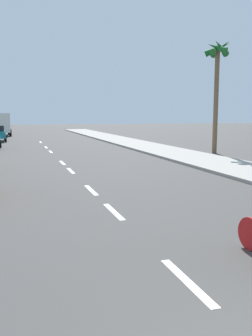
{
  "coord_description": "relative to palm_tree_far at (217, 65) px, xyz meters",
  "views": [
    {
      "loc": [
        -2.57,
        -2.15,
        2.64
      ],
      "look_at": [
        0.55,
        8.09,
        1.1
      ],
      "focal_mm": 39.79,
      "sensor_mm": 36.0,
      "label": 1
    }
  ],
  "objects": [
    {
      "name": "lane_stripe_2",
      "position": [
        -10.71,
        -13.01,
        -5.92
      ],
      "size": [
        0.16,
        1.8,
        0.01
      ],
      "primitive_type": "cube",
      "color": "white",
      "rests_on": "ground"
    },
    {
      "name": "ground_plane",
      "position": [
        -10.71,
        -0.47,
        -5.92
      ],
      "size": [
        160.0,
        160.0,
        0.0
      ],
      "primitive_type": "plane",
      "color": "#423F3D"
    },
    {
      "name": "lane_stripe_4",
      "position": [
        -10.71,
        -5.19,
        -5.92
      ],
      "size": [
        0.16,
        1.8,
        0.01
      ],
      "primitive_type": "cube",
      "color": "white",
      "rests_on": "ground"
    },
    {
      "name": "lane_stripe_8",
      "position": [
        -10.71,
        14.04,
        -5.92
      ],
      "size": [
        0.16,
        1.8,
        0.01
      ],
      "primitive_type": "cube",
      "color": "white",
      "rests_on": "ground"
    },
    {
      "name": "lane_stripe_1",
      "position": [
        -10.71,
        -17.52,
        -5.92
      ],
      "size": [
        0.16,
        1.8,
        0.01
      ],
      "primitive_type": "cube",
      "color": "white",
      "rests_on": "ground"
    },
    {
      "name": "palm_tree_far",
      "position": [
        0.0,
        0.0,
        0.0
      ],
      "size": [
        1.76,
        1.9,
        7.58
      ],
      "color": "brown",
      "rests_on": "ground"
    },
    {
      "name": "lane_stripe_7",
      "position": [
        -10.71,
        8.05,
        -5.92
      ],
      "size": [
        0.16,
        1.8,
        0.01
      ],
      "primitive_type": "cube",
      "color": "white",
      "rests_on": "ground"
    },
    {
      "name": "lane_stripe_3",
      "position": [
        -10.71,
        -9.98,
        -5.92
      ],
      "size": [
        0.16,
        1.8,
        0.01
      ],
      "primitive_type": "cube",
      "color": "white",
      "rests_on": "ground"
    },
    {
      "name": "lane_stripe_5",
      "position": [
        -10.71,
        -2.16,
        -5.92
      ],
      "size": [
        0.16,
        1.8,
        0.01
      ],
      "primitive_type": "cube",
      "color": "white",
      "rests_on": "ground"
    },
    {
      "name": "lane_stripe_6",
      "position": [
        -10.71,
        4.29,
        -5.92
      ],
      "size": [
        0.16,
        1.8,
        0.01
      ],
      "primitive_type": "cube",
      "color": "white",
      "rests_on": "ground"
    },
    {
      "name": "sidewalk_strip",
      "position": [
        -2.9,
        1.53,
        -5.85
      ],
      "size": [
        3.6,
        80.0,
        0.14
      ],
      "primitive_type": "cube",
      "color": "#9E998E",
      "rests_on": "ground"
    }
  ]
}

